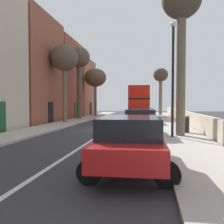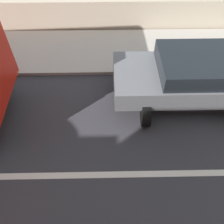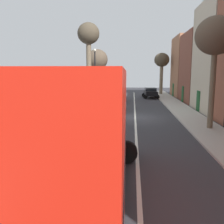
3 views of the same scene
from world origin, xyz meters
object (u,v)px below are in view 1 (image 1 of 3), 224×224
(street_tree_left_6, at_px, (95,78))
(lamppost_right, at_px, (173,70))
(street_tree_left_0, at_px, (64,59))
(litter_bin_right, at_px, (185,124))
(parked_car_red_right_3, at_px, (130,140))
(double_decker_bus, at_px, (140,100))
(parked_car_grey_right_2, at_px, (144,115))
(street_tree_right_3, at_px, (161,77))
(street_tree_right_5, at_px, (181,11))
(parked_car_silver_right_1, at_px, (140,121))
(street_tree_left_2, at_px, (79,62))

(street_tree_left_6, distance_m, lamppost_right, 22.29)
(street_tree_left_0, height_order, litter_bin_right, street_tree_left_0)
(parked_car_red_right_3, bearing_deg, double_decker_bus, 91.76)
(street_tree_left_0, relative_size, lamppost_right, 1.20)
(parked_car_grey_right_2, bearing_deg, double_decker_bus, 94.43)
(double_decker_bus, distance_m, street_tree_left_6, 7.21)
(street_tree_right_3, bearing_deg, street_tree_left_6, -151.15)
(double_decker_bus, relative_size, street_tree_right_5, 1.20)
(double_decker_bus, height_order, parked_car_silver_right_1, double_decker_bus)
(street_tree_left_2, height_order, litter_bin_right, street_tree_left_2)
(parked_car_grey_right_2, relative_size, street_tree_left_0, 0.58)
(street_tree_left_0, bearing_deg, street_tree_left_6, 87.56)
(double_decker_bus, xyz_separation_m, parked_car_grey_right_2, (0.80, -10.33, -1.47))
(parked_car_red_right_3, bearing_deg, street_tree_right_5, 72.43)
(street_tree_right_3, height_order, lamppost_right, street_tree_right_3)
(parked_car_red_right_3, height_order, lamppost_right, lamppost_right)
(parked_car_silver_right_1, bearing_deg, parked_car_red_right_3, -90.00)
(street_tree_right_5, distance_m, litter_bin_right, 6.77)
(street_tree_right_5, relative_size, lamppost_right, 1.40)
(street_tree_right_5, bearing_deg, street_tree_left_2, 126.72)
(double_decker_bus, xyz_separation_m, street_tree_left_0, (-6.88, -10.56, 3.89))
(parked_car_grey_right_2, xyz_separation_m, street_tree_right_3, (2.26, 16.34, 5.17))
(double_decker_bus, relative_size, lamppost_right, 1.68)
(street_tree_left_2, bearing_deg, street_tree_right_5, -53.28)
(street_tree_left_6, bearing_deg, parked_car_red_right_3, -75.00)
(parked_car_grey_right_2, xyz_separation_m, litter_bin_right, (2.80, -6.92, -0.23))
(street_tree_right_3, relative_size, lamppost_right, 1.18)
(double_decker_bus, relative_size, parked_car_silver_right_1, 2.48)
(parked_car_red_right_3, relative_size, litter_bin_right, 4.31)
(parked_car_red_right_3, xyz_separation_m, street_tree_right_5, (2.31, 7.30, 6.32))
(street_tree_left_2, bearing_deg, parked_car_grey_right_2, -33.13)
(parked_car_red_right_3, xyz_separation_m, lamppost_right, (1.80, 6.54, 2.89))
(street_tree_right_5, bearing_deg, parked_car_grey_right_2, 105.33)
(street_tree_left_0, relative_size, street_tree_right_5, 0.85)
(double_decker_bus, distance_m, street_tree_right_3, 7.70)
(street_tree_right_5, bearing_deg, parked_car_red_right_3, -107.57)
(double_decker_bus, height_order, litter_bin_right, double_decker_bus)
(parked_car_grey_right_2, height_order, street_tree_left_6, street_tree_left_6)
(street_tree_left_2, bearing_deg, street_tree_left_6, 84.68)
(double_decker_bus, height_order, lamppost_right, lamppost_right)
(street_tree_left_2, bearing_deg, street_tree_right_3, 48.37)
(street_tree_left_2, distance_m, litter_bin_right, 17.14)
(street_tree_left_2, height_order, street_tree_left_6, street_tree_left_2)
(parked_car_grey_right_2, xyz_separation_m, street_tree_left_0, (-7.68, -0.24, 5.35))
(street_tree_left_0, height_order, street_tree_right_3, street_tree_left_0)
(street_tree_left_0, xyz_separation_m, street_tree_left_2, (-0.08, 5.30, 0.63))
(parked_car_silver_right_1, bearing_deg, street_tree_right_5, 0.07)
(street_tree_left_0, bearing_deg, double_decker_bus, 56.93)
(parked_car_red_right_3, xyz_separation_m, street_tree_left_0, (-7.68, 15.50, 5.32))
(litter_bin_right, bearing_deg, street_tree_left_6, 118.96)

